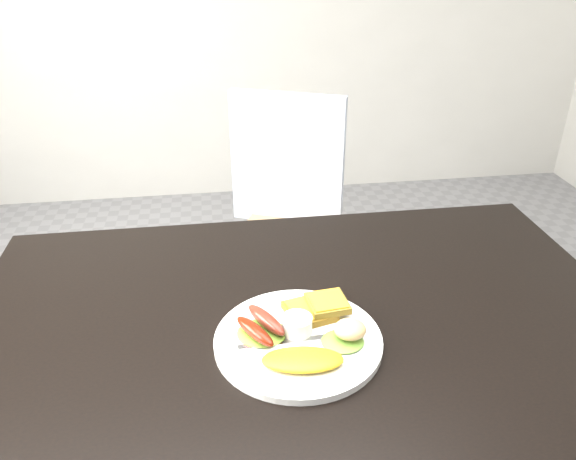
{
  "coord_description": "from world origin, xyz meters",
  "views": [
    {
      "loc": [
        -0.14,
        -0.78,
        1.36
      ],
      "look_at": [
        -0.02,
        0.06,
        0.9
      ],
      "focal_mm": 35.0,
      "sensor_mm": 36.0,
      "label": 1
    }
  ],
  "objects": [
    {
      "name": "dining_table",
      "position": [
        0.0,
        0.0,
        0.73
      ],
      "size": [
        1.2,
        0.8,
        0.04
      ],
      "primitive_type": "cube",
      "color": "black",
      "rests_on": "ground"
    },
    {
      "name": "potato_salad",
      "position": [
        0.06,
        -0.08,
        0.79
      ],
      "size": [
        0.05,
        0.05,
        0.03
      ],
      "primitive_type": "ellipsoid",
      "rotation": [
        0.0,
        0.0,
        -0.01
      ],
      "color": "beige",
      "rests_on": "lettuce_right"
    },
    {
      "name": "sausage_b",
      "position": [
        -0.07,
        -0.03,
        0.78
      ],
      "size": [
        0.07,
        0.1,
        0.02
      ],
      "primitive_type": "ellipsoid",
      "rotation": [
        0.0,
        0.0,
        0.51
      ],
      "color": "maroon",
      "rests_on": "lettuce_left"
    },
    {
      "name": "toast_a",
      "position": [
        0.01,
        0.0,
        0.77
      ],
      "size": [
        0.1,
        0.1,
        0.01
      ],
      "primitive_type": "cube",
      "rotation": [
        0.0,
        0.0,
        0.25
      ],
      "color": "olive",
      "rests_on": "plate"
    },
    {
      "name": "omelette",
      "position": [
        -0.02,
        -0.12,
        0.77
      ],
      "size": [
        0.14,
        0.08,
        0.02
      ],
      "primitive_type": "ellipsoid",
      "rotation": [
        0.0,
        0.0,
        -0.12
      ],
      "color": "orange",
      "rests_on": "plate"
    },
    {
      "name": "dining_chair",
      "position": [
        0.1,
        0.78,
        0.45
      ],
      "size": [
        0.5,
        0.5,
        0.05
      ],
      "primitive_type": "cube",
      "rotation": [
        0.0,
        0.0,
        -0.4
      ],
      "color": "tan",
      "rests_on": "ground"
    },
    {
      "name": "person",
      "position": [
        -0.33,
        0.45,
        0.66
      ],
      "size": [
        0.54,
        0.42,
        1.32
      ],
      "primitive_type": "imported",
      "rotation": [
        0.0,
        0.0,
        2.9
      ],
      "color": "navy",
      "rests_on": "ground"
    },
    {
      "name": "sausage_a",
      "position": [
        -0.09,
        -0.06,
        0.78
      ],
      "size": [
        0.07,
        0.09,
        0.02
      ],
      "primitive_type": "ellipsoid",
      "rotation": [
        0.0,
        0.0,
        0.56
      ],
      "color": "#6D1507",
      "rests_on": "lettuce_left"
    },
    {
      "name": "fork",
      "position": [
        -0.05,
        -0.07,
        0.76
      ],
      "size": [
        0.14,
        0.02,
        0.0
      ],
      "primitive_type": "cube",
      "rotation": [
        0.0,
        0.0,
        0.05
      ],
      "color": "#ADAFB7",
      "rests_on": "plate"
    },
    {
      "name": "ramekin",
      "position": [
        -0.02,
        -0.05,
        0.78
      ],
      "size": [
        0.06,
        0.06,
        0.03
      ],
      "primitive_type": "cylinder",
      "rotation": [
        0.0,
        0.0,
        0.2
      ],
      "color": "white",
      "rests_on": "plate"
    },
    {
      "name": "lettuce_right",
      "position": [
        0.05,
        -0.08,
        0.77
      ],
      "size": [
        0.08,
        0.07,
        0.01
      ],
      "primitive_type": "ellipsoid",
      "rotation": [
        0.0,
        0.0,
        -0.12
      ],
      "color": "#5C9137",
      "rests_on": "plate"
    },
    {
      "name": "toast_b",
      "position": [
        0.04,
        0.0,
        0.78
      ],
      "size": [
        0.08,
        0.08,
        0.01
      ],
      "primitive_type": "cube",
      "rotation": [
        0.0,
        0.0,
        0.11
      ],
      "color": "olive",
      "rests_on": "toast_a"
    },
    {
      "name": "plate",
      "position": [
        -0.02,
        -0.06,
        0.76
      ],
      "size": [
        0.28,
        0.28,
        0.01
      ],
      "primitive_type": "cylinder",
      "color": "white",
      "rests_on": "dining_table"
    },
    {
      "name": "lettuce_left",
      "position": [
        -0.08,
        -0.04,
        0.77
      ],
      "size": [
        0.09,
        0.09,
        0.01
      ],
      "primitive_type": "ellipsoid",
      "rotation": [
        0.0,
        0.0,
        -0.14
      ],
      "color": "#54881D",
      "rests_on": "plate"
    }
  ]
}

